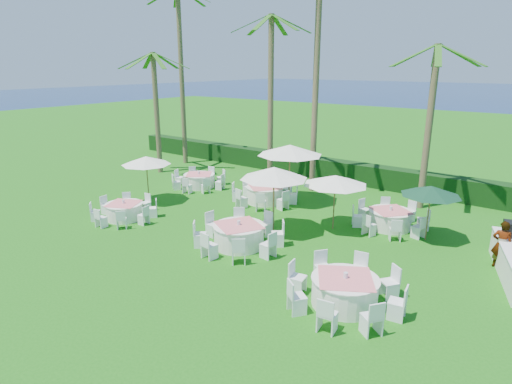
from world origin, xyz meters
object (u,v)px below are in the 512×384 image
staff_person (502,244)px  umbrella_b (274,173)px  banquet_table_f (390,219)px  banquet_table_d (199,180)px  umbrella_a (146,160)px  banquet_table_c (345,290)px  banquet_table_e (265,194)px  umbrella_c (290,150)px  banquet_table_a (124,211)px  banquet_table_b (239,235)px  umbrella_d (335,180)px  umbrella_green (431,191)px

staff_person → umbrella_b: bearing=7.4°
banquet_table_f → staff_person: bearing=-17.7°
banquet_table_d → umbrella_a: bearing=-92.1°
banquet_table_c → banquet_table_e: banquet_table_c is taller
banquet_table_f → umbrella_b: umbrella_b is taller
banquet_table_d → umbrella_c: size_ratio=0.94×
banquet_table_a → umbrella_b: umbrella_b is taller
banquet_table_b → banquet_table_a: bearing=-173.2°
banquet_table_e → umbrella_a: (-4.77, -3.51, 1.72)m
banquet_table_a → umbrella_d: 9.50m
banquet_table_b → umbrella_d: size_ratio=1.29×
banquet_table_a → umbrella_d: size_ratio=1.08×
banquet_table_e → staff_person: 10.80m
banquet_table_d → umbrella_b: bearing=-23.5°
banquet_table_b → umbrella_green: size_ratio=1.51×
banquet_table_a → umbrella_d: bearing=29.0°
banquet_table_b → banquet_table_c: banquet_table_b is taller
umbrella_green → banquet_table_a: bearing=-154.0°
banquet_table_e → banquet_table_f: bearing=2.4°
banquet_table_e → umbrella_green: umbrella_green is taller
banquet_table_c → banquet_table_b: bearing=164.1°
banquet_table_c → umbrella_a: umbrella_a is taller
banquet_table_b → umbrella_c: size_ratio=1.07×
banquet_table_d → umbrella_b: size_ratio=1.09×
banquet_table_d → umbrella_green: umbrella_green is taller
banquet_table_f → banquet_table_b: bearing=-126.6°
umbrella_a → umbrella_b: umbrella_b is taller
banquet_table_d → staff_person: staff_person is taller
banquet_table_a → staff_person: bearing=18.0°
banquet_table_b → staff_person: staff_person is taller
umbrella_b → umbrella_c: bearing=113.6°
banquet_table_a → banquet_table_d: size_ratio=0.96×
banquet_table_c → staff_person: (3.22, 5.41, 0.39)m
staff_person → umbrella_a: bearing=2.1°
banquet_table_e → umbrella_b: size_ratio=1.17×
banquet_table_f → umbrella_green: umbrella_green is taller
umbrella_b → banquet_table_a: bearing=-157.2°
banquet_table_a → banquet_table_c: size_ratio=0.85×
banquet_table_b → umbrella_a: size_ratio=1.42×
banquet_table_b → umbrella_d: (2.08, 3.80, 1.69)m
banquet_table_d → umbrella_green: (12.64, -0.15, 1.63)m
banquet_table_e → umbrella_c: 2.58m
banquet_table_e → umbrella_b: (2.68, -3.14, 2.12)m
banquet_table_e → banquet_table_c: bearing=-41.0°
banquet_table_d → banquet_table_f: bearing=1.2°
banquet_table_b → banquet_table_d: bearing=144.0°
banquet_table_c → umbrella_d: size_ratio=1.28×
banquet_table_b → umbrella_b: size_ratio=1.24×
umbrella_a → umbrella_green: (12.77, 3.39, -0.13)m
umbrella_a → umbrella_green: size_ratio=1.06×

